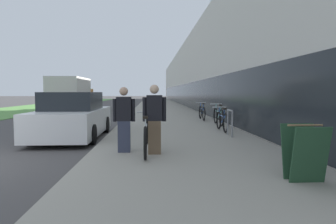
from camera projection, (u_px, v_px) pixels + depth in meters
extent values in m
cube|color=gray|center=(162.00, 108.00, 26.95)|extent=(4.77, 70.00, 0.14)
cube|color=silver|center=(223.00, 77.00, 35.11)|extent=(10.00, 70.00, 6.64)
cube|color=#1E2328|center=(181.00, 94.00, 34.98)|extent=(0.10, 63.00, 2.20)
cube|color=#5B9347|center=(40.00, 107.00, 30.27)|extent=(6.33, 70.00, 0.03)
torus|color=black|center=(147.00, 131.00, 8.10)|extent=(0.06, 0.70, 0.70)
torus|color=black|center=(145.00, 143.00, 6.15)|extent=(0.06, 0.70, 0.70)
cylinder|color=#B7BCC1|center=(146.00, 127.00, 7.11)|extent=(0.04, 1.66, 0.04)
cylinder|color=#B7BCC1|center=(146.00, 134.00, 6.73)|extent=(0.04, 0.99, 0.32)
cylinder|color=#B7BCC1|center=(146.00, 124.00, 6.48)|extent=(0.03, 0.03, 0.29)
cube|color=black|center=(146.00, 117.00, 6.47)|extent=(0.11, 0.22, 0.05)
cylinder|color=#B7BCC1|center=(147.00, 118.00, 7.92)|extent=(0.03, 0.03, 0.31)
cylinder|color=silver|center=(147.00, 112.00, 7.91)|extent=(0.52, 0.03, 0.03)
cube|color=brown|center=(154.00, 137.00, 6.78)|extent=(0.29, 0.21, 0.75)
cube|color=black|center=(154.00, 108.00, 6.74)|extent=(0.35, 0.21, 0.58)
cylinder|color=black|center=(145.00, 109.00, 6.73)|extent=(0.09, 0.09, 0.55)
cylinder|color=black|center=(164.00, 109.00, 6.75)|extent=(0.09, 0.09, 0.55)
sphere|color=beige|center=(154.00, 89.00, 6.71)|extent=(0.21, 0.21, 0.21)
cube|color=#33384C|center=(124.00, 136.00, 6.98)|extent=(0.28, 0.20, 0.73)
cube|color=black|center=(124.00, 109.00, 6.94)|extent=(0.34, 0.20, 0.56)
cylinder|color=black|center=(115.00, 110.00, 6.93)|extent=(0.09, 0.09, 0.53)
cylinder|color=black|center=(133.00, 110.00, 6.95)|extent=(0.09, 0.09, 0.53)
sphere|color=tan|center=(124.00, 91.00, 6.91)|extent=(0.20, 0.20, 0.20)
cylinder|color=gray|center=(232.00, 124.00, 9.23)|extent=(0.05, 0.05, 0.82)
cylinder|color=gray|center=(228.00, 122.00, 9.78)|extent=(0.05, 0.05, 0.82)
cylinder|color=gray|center=(230.00, 110.00, 9.48)|extent=(0.05, 0.55, 0.05)
torus|color=black|center=(219.00, 120.00, 11.30)|extent=(0.06, 0.68, 0.68)
torus|color=black|center=(225.00, 123.00, 10.26)|extent=(0.06, 0.68, 0.68)
cylinder|color=#2D56A8|center=(222.00, 116.00, 10.77)|extent=(0.04, 0.88, 0.04)
cylinder|color=#2D56A8|center=(223.00, 119.00, 10.57)|extent=(0.04, 0.54, 0.31)
cylinder|color=#2D56A8|center=(224.00, 113.00, 10.43)|extent=(0.03, 0.03, 0.28)
cube|color=black|center=(224.00, 109.00, 10.42)|extent=(0.11, 0.22, 0.05)
cylinder|color=#2D56A8|center=(219.00, 111.00, 11.19)|extent=(0.03, 0.03, 0.29)
cylinder|color=silver|center=(219.00, 107.00, 11.18)|extent=(0.52, 0.03, 0.03)
torus|color=black|center=(216.00, 116.00, 13.33)|extent=(0.06, 0.71, 0.71)
torus|color=black|center=(221.00, 118.00, 12.21)|extent=(0.06, 0.71, 0.71)
cylinder|color=#7AD1C6|center=(218.00, 112.00, 12.76)|extent=(0.04, 0.96, 0.04)
cylinder|color=#7AD1C6|center=(220.00, 114.00, 12.54)|extent=(0.04, 0.58, 0.32)
cylinder|color=#7AD1C6|center=(220.00, 109.00, 12.39)|extent=(0.03, 0.03, 0.29)
cube|color=black|center=(220.00, 105.00, 12.38)|extent=(0.11, 0.22, 0.05)
cylinder|color=#7AD1C6|center=(216.00, 107.00, 13.22)|extent=(0.03, 0.03, 0.31)
cylinder|color=silver|center=(216.00, 104.00, 13.21)|extent=(0.52, 0.03, 0.03)
torus|color=black|center=(200.00, 112.00, 15.61)|extent=(0.06, 0.69, 0.69)
torus|color=black|center=(204.00, 114.00, 14.55)|extent=(0.06, 0.69, 0.69)
cylinder|color=#2D56A8|center=(202.00, 109.00, 15.07)|extent=(0.04, 0.91, 0.04)
cylinder|color=#2D56A8|center=(203.00, 111.00, 14.86)|extent=(0.04, 0.55, 0.32)
cylinder|color=#2D56A8|center=(203.00, 106.00, 14.71)|extent=(0.03, 0.03, 0.28)
cube|color=black|center=(203.00, 104.00, 14.71)|extent=(0.11, 0.22, 0.05)
cylinder|color=#2D56A8|center=(201.00, 106.00, 15.51)|extent=(0.03, 0.03, 0.30)
cylinder|color=silver|center=(201.00, 103.00, 15.50)|extent=(0.52, 0.03, 0.03)
cube|color=#23472D|center=(310.00, 155.00, 4.53)|extent=(0.56, 0.20, 0.89)
cube|color=#23472D|center=(299.00, 151.00, 4.89)|extent=(0.56, 0.20, 0.89)
cylinder|color=#93704C|center=(305.00, 125.00, 4.68)|extent=(0.56, 0.03, 0.03)
cube|color=white|center=(73.00, 122.00, 10.00)|extent=(1.87, 4.47, 0.81)
cube|color=#1E2328|center=(73.00, 101.00, 9.96)|extent=(1.61, 2.24, 0.58)
cylinder|color=black|center=(59.00, 125.00, 11.31)|extent=(0.22, 0.60, 0.60)
cylinder|color=black|center=(106.00, 125.00, 11.41)|extent=(0.22, 0.60, 0.60)
cylinder|color=black|center=(31.00, 135.00, 8.64)|extent=(0.22, 0.60, 0.60)
cylinder|color=black|center=(91.00, 135.00, 8.73)|extent=(0.22, 0.60, 0.60)
cube|color=orange|center=(80.00, 98.00, 26.54)|extent=(2.12, 1.60, 1.58)
cube|color=silver|center=(70.00, 93.00, 23.32)|extent=(2.30, 4.80, 2.43)
cylinder|color=black|center=(66.00, 105.00, 26.11)|extent=(0.28, 0.84, 0.84)
cylinder|color=black|center=(91.00, 105.00, 26.22)|extent=(0.28, 0.84, 0.84)
cylinder|color=black|center=(52.00, 107.00, 22.38)|extent=(0.28, 0.84, 0.84)
cylinder|color=black|center=(81.00, 107.00, 22.49)|extent=(0.28, 0.84, 0.84)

